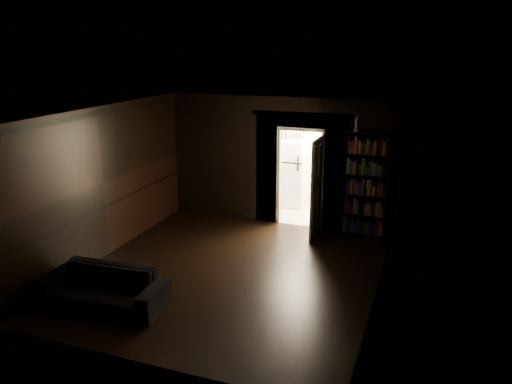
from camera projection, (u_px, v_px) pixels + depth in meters
ground at (230, 273)px, 8.76m from camera, size 5.50×5.50×0.00m
room_walls at (250, 166)px, 9.24m from camera, size 5.02×5.61×2.84m
kitchen_alcove at (313, 161)px, 11.73m from camera, size 2.20×1.80×2.60m
sofa at (102, 282)px, 7.60m from camera, size 2.00×0.95×0.75m
bookshelf at (366, 185)px, 10.14m from camera, size 0.95×0.49×2.20m
refrigerator at (291, 172)px, 12.25m from camera, size 0.76×0.70×1.65m
door at (316, 188)px, 10.22m from camera, size 0.05×0.85×2.05m
figurine at (357, 124)px, 9.80m from camera, size 0.13×0.13×0.29m
bottles at (293, 134)px, 11.95m from camera, size 0.62×0.29×0.25m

